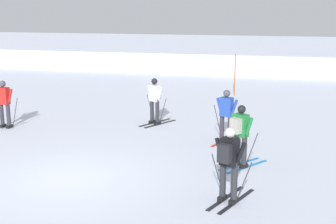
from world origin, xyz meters
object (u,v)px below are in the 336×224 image
at_px(skier_white, 155,100).
at_px(trail_marker_pole, 235,75).
at_px(skier_red, 4,103).
at_px(skier_green, 240,133).
at_px(skier_black, 229,162).
at_px(skier_blue, 226,115).

relative_size(skier_white, trail_marker_pole, 0.84).
distance_m(skier_red, trail_marker_pole, 10.84).
bearing_deg(trail_marker_pole, skier_white, -110.24).
distance_m(skier_green, skier_black, 2.35).
bearing_deg(skier_red, skier_blue, 0.49).
xyz_separation_m(skier_blue, skier_white, (-2.80, 1.71, -0.00)).
distance_m(skier_blue, skier_red, 7.82).
xyz_separation_m(skier_green, skier_black, (-0.05, -2.35, 0.00)).
bearing_deg(skier_green, skier_white, 131.37).
bearing_deg(skier_white, trail_marker_pole, 69.76).
distance_m(skier_black, trail_marker_pole, 12.50).
distance_m(skier_green, skier_red, 8.70).
bearing_deg(skier_blue, skier_black, -82.80).
xyz_separation_m(skier_white, skier_red, (-5.02, -1.77, 0.00)).
distance_m(skier_white, skier_red, 5.32).
xyz_separation_m(skier_white, skier_green, (3.42, -3.88, 0.04)).
height_order(skier_blue, skier_black, same).
distance_m(skier_white, skier_green, 5.18).
height_order(skier_green, trail_marker_pole, trail_marker_pole).
bearing_deg(trail_marker_pole, skier_red, -132.44).
bearing_deg(skier_red, trail_marker_pole, 47.56).
xyz_separation_m(skier_black, trail_marker_pole, (-1.08, 12.45, 0.06)).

